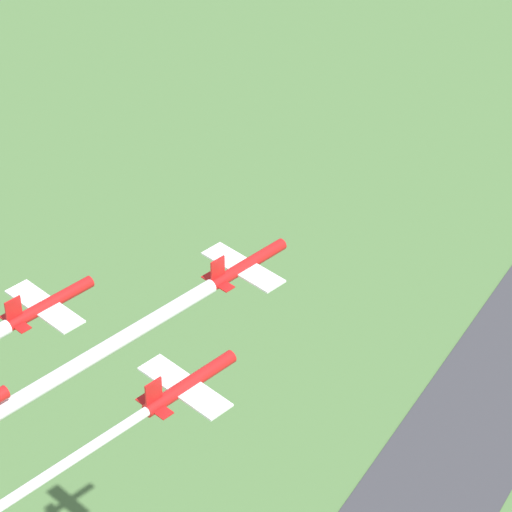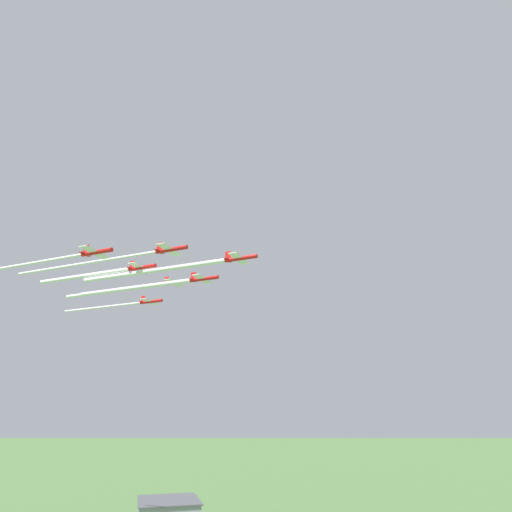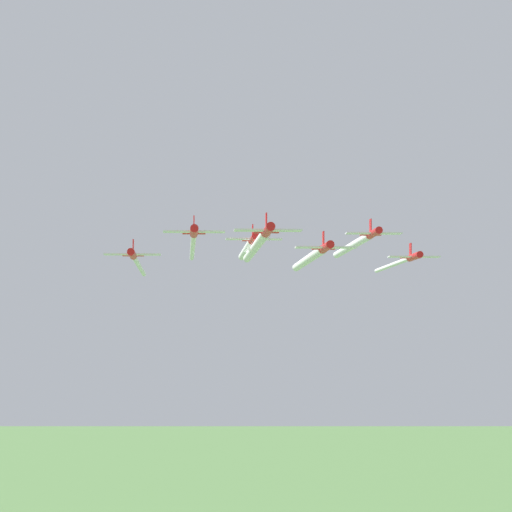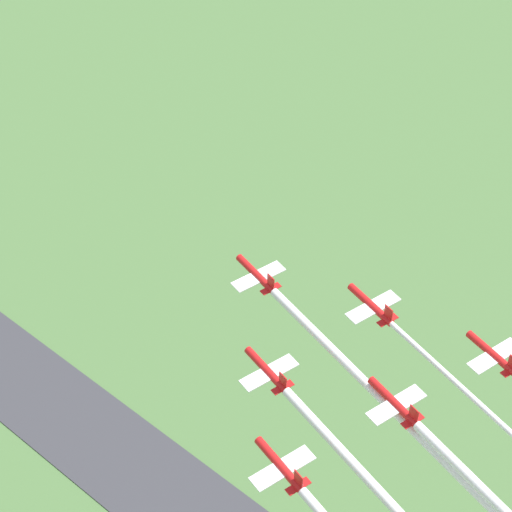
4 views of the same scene
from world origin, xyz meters
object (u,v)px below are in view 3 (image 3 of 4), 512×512
jet_2 (194,231)px  jet_5 (132,254)px  jet_3 (374,233)px  jet_0 (268,230)px  jet_4 (254,239)px  jet_6 (414,256)px  jet_1 (326,247)px

jet_2 → jet_5: (-1.76, -17.64, -2.00)m
jet_2 → jet_3: jet_3 is taller
jet_0 → jet_4: bearing=-90.0°
jet_0 → jet_6: bearing=-120.5°
jet_0 → jet_5: size_ratio=1.00×
jet_0 → jet_4: (-18.04, -24.67, 1.55)m
jet_1 → jet_6: size_ratio=1.00×
jet_4 → jet_6: 31.03m
jet_5 → jet_0: bearing=120.5°
jet_1 → jet_6: bearing=-120.5°
jet_3 → jet_4: size_ratio=1.00×
jet_3 → jet_4: (14.51, -10.61, -0.95)m
jet_0 → jet_6: 53.19m
jet_2 → jet_3: size_ratio=1.00×
jet_4 → jet_6: bearing=-150.5°
jet_3 → jet_0: bearing=59.5°
jet_0 → jet_2: jet_2 is taller
jet_1 → jet_3: size_ratio=1.00×
jet_0 → jet_6: jet_6 is taller
jet_1 → jet_4: (-1.76, -17.64, 2.41)m
jet_2 → jet_5: size_ratio=1.00×
jet_1 → jet_6: 35.47m
jet_1 → jet_3: jet_3 is taller
jet_6 → jet_1: bearing=59.5°
jet_0 → jet_1: bearing=-120.5°
jet_0 → jet_1: size_ratio=1.00×
jet_2 → jet_3: (-30.79, 3.58, 1.31)m
jet_2 → jet_4: size_ratio=1.00×
jet_2 → jet_4: (-16.28, -7.03, 0.36)m
jet_3 → jet_6: (-16.28, -7.03, -2.39)m
jet_1 → jet_2: bearing=0.0°
jet_4 → jet_5: bearing=0.0°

